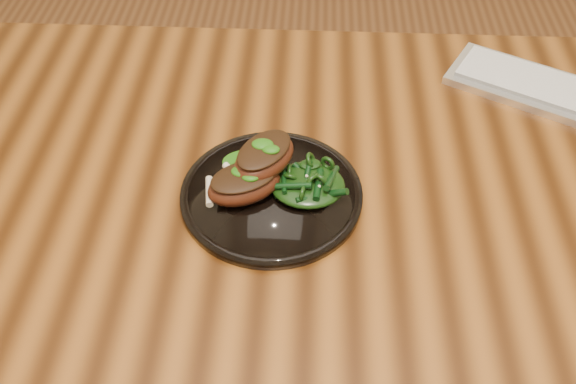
% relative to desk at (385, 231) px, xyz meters
% --- Properties ---
extents(desk, '(1.60, 0.80, 0.75)m').
position_rel_desk_xyz_m(desk, '(0.00, 0.00, 0.00)').
color(desk, '#341806').
rests_on(desk, ground).
extents(plate, '(0.24, 0.24, 0.01)m').
position_rel_desk_xyz_m(plate, '(-0.16, -0.02, 0.09)').
color(plate, black).
rests_on(plate, desk).
extents(lamb_chop_front, '(0.12, 0.10, 0.04)m').
position_rel_desk_xyz_m(lamb_chop_front, '(-0.20, -0.03, 0.12)').
color(lamb_chop_front, '#451B0D').
rests_on(lamb_chop_front, plate).
extents(lamb_chop_back, '(0.11, 0.12, 0.04)m').
position_rel_desk_xyz_m(lamb_chop_back, '(-0.17, 0.00, 0.14)').
color(lamb_chop_back, '#451B0D').
rests_on(lamb_chop_back, plate).
extents(herb_smear, '(0.08, 0.05, 0.01)m').
position_rel_desk_xyz_m(herb_smear, '(-0.19, 0.03, 0.10)').
color(herb_smear, '#124A07').
rests_on(herb_smear, plate).
extents(greens_heap, '(0.10, 0.09, 0.04)m').
position_rel_desk_xyz_m(greens_heap, '(-0.11, -0.02, 0.11)').
color(greens_heap, black).
rests_on(greens_heap, plate).
extents(keyboard, '(0.40, 0.29, 0.02)m').
position_rel_desk_xyz_m(keyboard, '(0.30, 0.21, 0.09)').
color(keyboard, silver).
rests_on(keyboard, desk).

